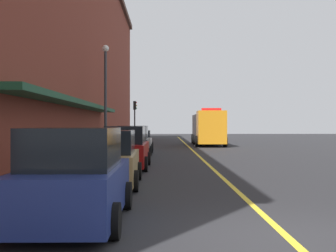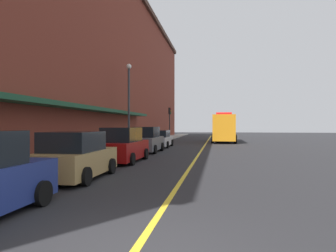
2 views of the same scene
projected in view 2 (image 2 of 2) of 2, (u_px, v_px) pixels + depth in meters
ground_plane at (204, 146)px, 29.31m from camera, size 112.00×112.00×0.00m
sidewalk_left at (142, 145)px, 30.32m from camera, size 2.40×70.00×0.15m
lane_center_stripe at (204, 146)px, 29.31m from camera, size 0.16×70.00×0.01m
brick_building_left at (76, 61)px, 30.39m from camera, size 11.94×64.00×17.00m
parked_car_1 at (75, 157)px, 11.41m from camera, size 2.20×4.20×1.79m
parked_car_2 at (123, 146)px, 16.70m from camera, size 2.08×4.53×1.90m
parked_car_3 at (147, 140)px, 22.70m from camera, size 2.05×4.35×1.91m
parked_car_4 at (160, 139)px, 27.92m from camera, size 2.13×4.84×1.56m
utility_truck at (224, 128)px, 36.41m from camera, size 2.85×9.10×3.42m
parking_meter_0 at (124, 139)px, 21.77m from camera, size 0.14×0.18×1.33m
parking_meter_2 at (71, 146)px, 13.86m from camera, size 0.14×0.18×1.33m
street_lamp_left at (129, 96)px, 24.88m from camera, size 0.44×0.44×6.94m
traffic_light_near at (170, 117)px, 41.68m from camera, size 0.38×0.36×4.30m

